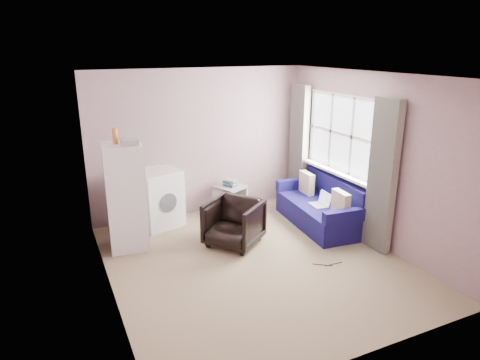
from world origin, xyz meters
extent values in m
cube|color=#998364|center=(0.00, 0.00, -0.01)|extent=(3.80, 4.20, 0.02)
cube|color=silver|center=(0.00, 0.00, 2.51)|extent=(3.80, 4.20, 0.02)
cube|color=gray|center=(0.00, 2.11, 1.25)|extent=(3.80, 0.02, 2.50)
cube|color=gray|center=(0.00, -2.11, 1.25)|extent=(3.80, 0.02, 2.50)
cube|color=gray|center=(-1.91, 0.00, 1.25)|extent=(0.02, 4.20, 2.50)
cube|color=gray|center=(1.91, 0.00, 1.25)|extent=(0.02, 4.20, 2.50)
cube|color=white|center=(1.89, 0.70, 1.50)|extent=(0.01, 1.60, 1.20)
imported|color=black|center=(-0.04, 0.62, 0.38)|extent=(0.99, 1.00, 0.75)
cube|color=white|center=(-1.47, 1.20, 0.78)|extent=(0.58, 0.58, 1.55)
cube|color=#4E4E55|center=(-1.20, 1.17, 0.58)|extent=(0.06, 0.50, 0.02)
cube|color=#4E4E55|center=(-1.18, 1.36, 1.02)|extent=(0.02, 0.03, 0.44)
cube|color=silver|center=(-1.20, 1.14, 1.08)|extent=(0.04, 0.37, 0.53)
cylinder|color=orange|center=(-1.54, 1.25, 1.66)|extent=(0.08, 0.08, 0.21)
cube|color=#9F9F95|center=(-1.38, 1.10, 1.59)|extent=(0.25, 0.29, 0.08)
cube|color=white|center=(-0.88, 1.82, 0.47)|extent=(0.83, 0.83, 0.94)
cube|color=#4E4E55|center=(-0.87, 1.80, 0.91)|extent=(0.77, 0.75, 0.06)
cylinder|color=#4E4E55|center=(-0.78, 1.50, 0.47)|extent=(0.30, 0.11, 0.31)
cube|color=gray|center=(0.43, 1.83, 0.47)|extent=(0.58, 0.58, 0.04)
cube|color=gray|center=(0.43, 1.83, 0.06)|extent=(0.58, 0.58, 0.04)
cube|color=gray|center=(0.25, 1.75, 0.25)|extent=(0.21, 0.42, 0.49)
cube|color=gray|center=(0.62, 1.91, 0.25)|extent=(0.21, 0.42, 0.49)
cube|color=navy|center=(0.43, 1.83, 0.50)|extent=(0.22, 0.26, 0.03)
cube|color=#998066|center=(0.44, 1.83, 0.53)|extent=(0.23, 0.26, 0.03)
cube|color=navy|center=(0.42, 1.83, 0.56)|extent=(0.21, 0.25, 0.03)
cube|color=#998066|center=(0.44, 1.83, 0.59)|extent=(0.24, 0.26, 0.03)
cube|color=navy|center=(1.54, 0.71, 0.19)|extent=(0.94, 1.73, 0.37)
cube|color=navy|center=(1.85, 0.68, 0.57)|extent=(0.32, 1.68, 0.41)
cube|color=navy|center=(1.46, -0.10, 0.46)|extent=(0.80, 0.20, 0.19)
cube|color=navy|center=(1.61, 1.51, 0.46)|extent=(0.80, 0.20, 0.19)
cube|color=beige|center=(1.53, 0.17, 0.56)|extent=(0.14, 0.38, 0.37)
cube|color=beige|center=(1.63, 1.24, 0.56)|extent=(0.14, 0.38, 0.37)
cube|color=gray|center=(1.45, 0.62, 0.38)|extent=(0.24, 0.32, 0.02)
cube|color=silver|center=(1.57, 0.61, 0.49)|extent=(0.08, 0.31, 0.20)
cube|color=white|center=(1.82, 0.70, 0.87)|extent=(0.14, 1.70, 0.04)
cube|color=white|center=(1.87, 0.70, 0.90)|extent=(0.02, 1.68, 0.05)
cube|color=white|center=(1.87, 0.70, 1.50)|extent=(0.02, 1.68, 0.05)
cube|color=white|center=(1.87, 0.70, 2.10)|extent=(0.02, 1.68, 0.05)
cube|color=white|center=(1.87, -0.10, 1.50)|extent=(0.02, 0.05, 1.20)
cube|color=white|center=(1.87, 0.43, 1.50)|extent=(0.02, 0.05, 1.20)
cube|color=white|center=(1.87, 0.97, 1.50)|extent=(0.02, 0.05, 1.20)
cube|color=white|center=(1.87, 1.50, 1.50)|extent=(0.02, 0.05, 1.20)
cube|color=beige|center=(1.78, -0.38, 1.10)|extent=(0.12, 0.46, 2.18)
cube|color=beige|center=(1.78, 1.78, 1.10)|extent=(0.12, 0.46, 2.18)
cylinder|color=black|center=(0.93, -0.52, 0.01)|extent=(0.27, 0.02, 0.01)
cylinder|color=black|center=(0.78, -0.48, 0.01)|extent=(0.22, 0.17, 0.01)
camera|label=1|loc=(-2.41, -4.70, 2.84)|focal=32.00mm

